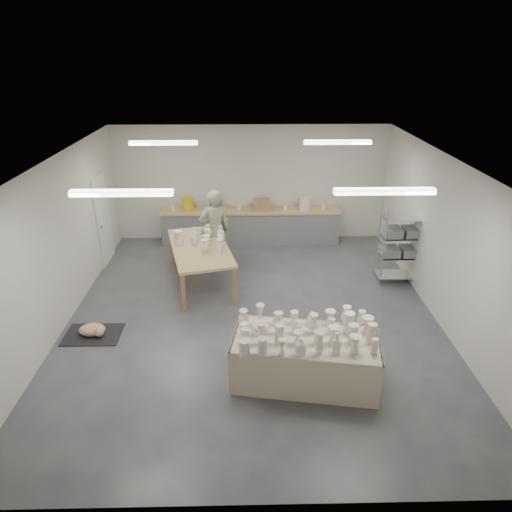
{
  "coord_description": "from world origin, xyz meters",
  "views": [
    {
      "loc": [
        -0.1,
        -7.52,
        4.76
      ],
      "look_at": [
        0.07,
        0.5,
        1.05
      ],
      "focal_mm": 32.0,
      "sensor_mm": 36.0,
      "label": 1
    }
  ],
  "objects_px": {
    "work_table": "(203,244)",
    "potter": "(215,231)",
    "red_stool": "(217,253)",
    "drying_table": "(305,356)"
  },
  "relations": [
    {
      "from": "work_table",
      "to": "red_stool",
      "type": "xyz_separation_m",
      "value": [
        0.23,
        0.81,
        -0.6
      ]
    },
    {
      "from": "drying_table",
      "to": "work_table",
      "type": "relative_size",
      "value": 0.93
    },
    {
      "from": "red_stool",
      "to": "drying_table",
      "type": "bearing_deg",
      "value": -69.12
    },
    {
      "from": "drying_table",
      "to": "red_stool",
      "type": "relative_size",
      "value": 6.01
    },
    {
      "from": "potter",
      "to": "red_stool",
      "type": "distance_m",
      "value": 0.74
    },
    {
      "from": "potter",
      "to": "red_stool",
      "type": "bearing_deg",
      "value": -108.81
    },
    {
      "from": "drying_table",
      "to": "work_table",
      "type": "distance_m",
      "value": 3.88
    },
    {
      "from": "work_table",
      "to": "potter",
      "type": "bearing_deg",
      "value": 53.08
    },
    {
      "from": "drying_table",
      "to": "red_stool",
      "type": "height_order",
      "value": "drying_table"
    },
    {
      "from": "work_table",
      "to": "potter",
      "type": "height_order",
      "value": "potter"
    }
  ]
}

